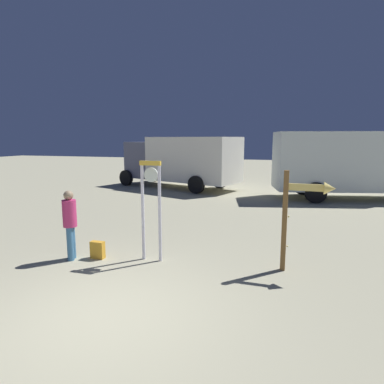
% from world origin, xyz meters
% --- Properties ---
extents(ground_plane, '(80.00, 80.00, 0.00)m').
position_xyz_m(ground_plane, '(0.00, 0.00, 0.00)').
color(ground_plane, '#9F9A7D').
extents(standing_clock, '(0.49, 0.10, 2.27)m').
position_xyz_m(standing_clock, '(-0.31, 2.50, 1.36)').
color(standing_clock, silver).
rests_on(standing_clock, ground_plane).
extents(arrow_sign, '(0.99, 0.26, 2.11)m').
position_xyz_m(arrow_sign, '(2.90, 2.75, 1.41)').
color(arrow_sign, brown).
rests_on(arrow_sign, ground_plane).
extents(person_near_clock, '(0.31, 0.31, 1.60)m').
position_xyz_m(person_near_clock, '(-2.10, 2.00, 0.89)').
color(person_near_clock, teal).
rests_on(person_near_clock, ground_plane).
extents(backpack, '(0.32, 0.19, 0.40)m').
position_xyz_m(backpack, '(-1.56, 2.23, 0.20)').
color(backpack, gold).
rests_on(backpack, ground_plane).
extents(box_truck_near, '(7.45, 3.87, 3.05)m').
position_xyz_m(box_truck_near, '(5.02, 12.29, 1.64)').
color(box_truck_near, silver).
rests_on(box_truck_near, ground_plane).
extents(box_truck_far, '(7.39, 4.52, 2.83)m').
position_xyz_m(box_truck_far, '(-3.33, 13.42, 1.58)').
color(box_truck_far, white).
rests_on(box_truck_far, ground_plane).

